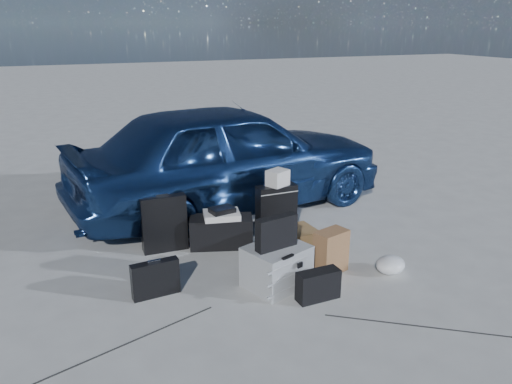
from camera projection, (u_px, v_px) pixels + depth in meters
ground at (267, 283)px, 5.02m from camera, size 60.00×60.00×0.00m
car at (229, 156)px, 6.84m from camera, size 4.61×2.39×1.50m
pelican_case at (276, 266)px, 4.91m from camera, size 0.70×0.64×0.42m
laptop_bag at (276, 232)px, 4.77m from camera, size 0.44×0.19×0.32m
briefcase at (155, 279)px, 4.73m from camera, size 0.46×0.14×0.35m
suitcase_left at (164, 223)px, 5.65m from camera, size 0.51×0.19×0.66m
suitcase_right at (276, 208)px, 6.18m from camera, size 0.50×0.18×0.60m
white_carton at (278, 178)px, 6.06m from camera, size 0.30×0.28×0.20m
duffel_bag at (221, 232)px, 5.79m from camera, size 0.78×0.51×0.36m
flat_box_white at (222, 215)px, 5.71m from camera, size 0.46×0.38×0.07m
flat_box_black at (222, 210)px, 5.68m from camera, size 0.30×0.24×0.06m
kraft_bag at (331, 251)px, 5.18m from camera, size 0.39×0.29×0.46m
cardboard_box at (296, 243)px, 5.54m from camera, size 0.46×0.41×0.32m
plastic_bag at (391, 265)px, 5.19m from camera, size 0.41×0.38×0.18m
messenger_bag at (318, 285)px, 4.68m from camera, size 0.42×0.17×0.29m
green_bottle at (308, 265)px, 5.10m from camera, size 0.07×0.07×0.27m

